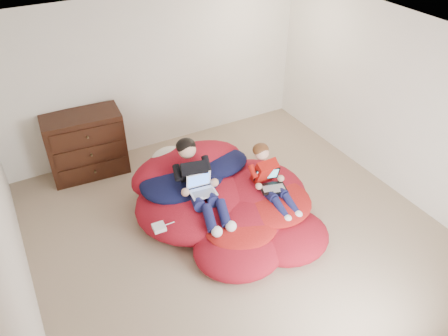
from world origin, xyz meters
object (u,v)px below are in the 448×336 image
beanbag_pile (224,201)px  older_boy (198,179)px  younger_boy (269,177)px  laptop_white (201,187)px  dresser (86,145)px  laptop_black (270,182)px

beanbag_pile → older_boy: (-0.35, 0.08, 0.45)m
beanbag_pile → older_boy: size_ratio=2.00×
younger_boy → laptop_white: younger_boy is taller
older_boy → younger_boy: 0.94m
dresser → older_boy: older_boy is taller
younger_boy → laptop_white: (-0.88, 0.22, 0.01)m
younger_boy → dresser: bearing=131.4°
laptop_white → laptop_black: size_ratio=0.84×
younger_boy → older_boy: bearing=160.2°
older_boy → laptop_black: size_ratio=2.96×
dresser → older_boy: bearing=-61.2°
laptop_black → dresser: bearing=131.0°
laptop_white → laptop_black: bearing=-15.7°
older_boy → laptop_white: size_ratio=3.51×
younger_boy → laptop_black: size_ratio=2.34×
beanbag_pile → dresser: bearing=125.4°
beanbag_pile → younger_boy: size_ratio=2.54×
beanbag_pile → older_boy: bearing=167.6°
beanbag_pile → older_boy: older_boy is taller
younger_boy → beanbag_pile: bearing=155.7°
older_boy → laptop_black: 0.96m
laptop_black → older_boy: bearing=158.4°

